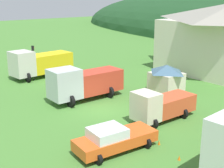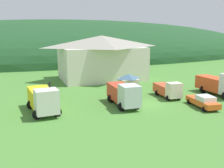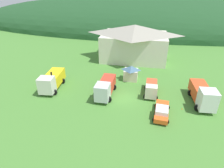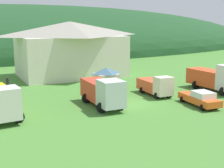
% 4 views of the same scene
% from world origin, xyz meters
% --- Properties ---
extents(ground_plane, '(200.00, 200.00, 0.00)m').
position_xyz_m(ground_plane, '(0.00, 0.00, 0.00)').
color(ground_plane, '#477F33').
extents(forested_hill_backdrop, '(167.33, 60.00, 26.00)m').
position_xyz_m(forested_hill_backdrop, '(0.00, 64.30, 0.00)').
color(forested_hill_backdrop, '#1E4723').
rests_on(forested_hill_backdrop, ground).
extents(depot_building, '(17.15, 11.80, 8.70)m').
position_xyz_m(depot_building, '(-0.34, 19.82, 4.49)').
color(depot_building, silver).
rests_on(depot_building, ground).
extents(play_shed_cream, '(2.97, 2.76, 2.97)m').
position_xyz_m(play_shed_cream, '(0.20, 7.36, 1.53)').
color(play_shed_cream, beige).
rests_on(play_shed_cream, ground).
extents(tow_truck_silver, '(3.13, 7.18, 3.21)m').
position_xyz_m(tow_truck_silver, '(-3.50, 0.13, 1.69)').
color(tow_truck_silver, silver).
rests_on(tow_truck_silver, ground).
extents(light_truck_cream, '(2.53, 5.52, 2.55)m').
position_xyz_m(light_truck_cream, '(4.37, 2.07, 1.23)').
color(light_truck_cream, beige).
rests_on(light_truck_cream, ground).
extents(heavy_rig_white, '(3.55, 7.77, 3.65)m').
position_xyz_m(heavy_rig_white, '(12.52, 0.55, 1.81)').
color(heavy_rig_white, white).
rests_on(heavy_rig_white, ground).
extents(service_pickup_orange, '(2.69, 5.50, 1.66)m').
position_xyz_m(service_pickup_orange, '(5.99, -3.92, 0.83)').
color(service_pickup_orange, '#EE591F').
rests_on(service_pickup_orange, ground).
extents(traffic_light_west, '(0.20, 0.32, 3.95)m').
position_xyz_m(traffic_light_west, '(-13.06, -0.26, 2.44)').
color(traffic_light_west, '#4C4C51').
rests_on(traffic_light_west, ground).
extents(traffic_cone_near_pickup, '(0.36, 0.36, 0.63)m').
position_xyz_m(traffic_cone_near_pickup, '(7.20, -1.09, 0.00)').
color(traffic_cone_near_pickup, orange).
rests_on(traffic_cone_near_pickup, ground).
extents(traffic_cone_mid_row, '(0.36, 0.36, 0.57)m').
position_xyz_m(traffic_cone_mid_row, '(9.31, -1.62, 0.00)').
color(traffic_cone_mid_row, orange).
rests_on(traffic_cone_mid_row, ground).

